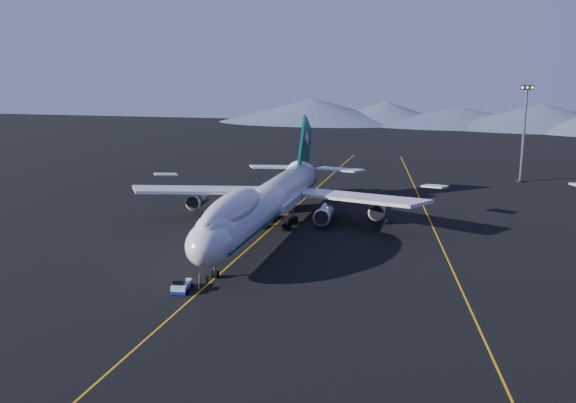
# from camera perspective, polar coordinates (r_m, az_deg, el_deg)

# --- Properties ---
(ground) EXTENTS (500.00, 500.00, 0.00)m
(ground) POSITION_cam_1_polar(r_m,az_deg,el_deg) (118.36, -1.97, -2.80)
(ground) COLOR black
(ground) RESTS_ON ground
(taxiway_line_main) EXTENTS (0.25, 220.00, 0.01)m
(taxiway_line_main) POSITION_cam_1_polar(r_m,az_deg,el_deg) (118.36, -1.97, -2.80)
(taxiway_line_main) COLOR orange
(taxiway_line_main) RESTS_ON ground
(taxiway_line_side) EXTENTS (28.08, 198.09, 0.01)m
(taxiway_line_side) POSITION_cam_1_polar(r_m,az_deg,el_deg) (123.61, 12.86, -2.46)
(taxiway_line_side) COLOR orange
(taxiway_line_side) RESTS_ON ground
(boeing_747) EXTENTS (59.62, 72.43, 19.37)m
(boeing_747) POSITION_cam_1_polar(r_m,az_deg,el_deg) (117.05, -1.98, -0.04)
(boeing_747) COLOR silver
(boeing_747) RESTS_ON ground
(pushback_tug) EXTENTS (2.90, 4.44, 1.81)m
(pushback_tug) POSITION_cam_1_polar(r_m,az_deg,el_deg) (89.51, -9.43, -7.49)
(pushback_tug) COLOR silver
(pushback_tug) RESTS_ON ground
(floodlight_mast) EXTENTS (3.13, 2.35, 25.31)m
(floodlight_mast) POSITION_cam_1_polar(r_m,az_deg,el_deg) (180.05, 20.22, 5.70)
(floodlight_mast) COLOR black
(floodlight_mast) RESTS_ON ground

